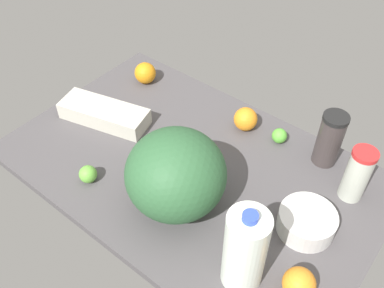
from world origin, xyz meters
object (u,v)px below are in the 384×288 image
Objects in this scene: milk_jug at (245,250)px; orange_near_front at (246,119)px; shaker_bottle at (330,139)px; orange_by_jug at (299,284)px; tumbler_cup at (357,174)px; lime_beside_bowl at (279,136)px; mixing_bowl at (307,222)px; lime_far_back at (88,174)px; watermelon at (176,174)px; orange_loose at (145,73)px; egg_carton at (104,114)px.

milk_jug is 58.46cm from orange_near_front.
shaker_bottle is 2.27× the size of orange_by_jug.
shaker_bottle reaches higher than tumbler_cup.
milk_jug is 5.24× the size of lime_beside_bowl.
mixing_bowl is 35.91cm from lime_beside_bowl.
tumbler_cup is at bearing 76.45° from mixing_bowl.
lime_far_back is (-55.97, -2.39, -10.01)cm from milk_jug.
orange_by_jug is at bearing 6.39° from lime_far_back.
shaker_bottle is 29.76cm from orange_near_front.
orange_near_front is at bearing 93.55° from watermelon.
milk_jug reaches higher than orange_loose.
orange_loose is at bearing 164.54° from mixing_bowl.
orange_loose is 53.73cm from lime_far_back.
egg_carton is 87.76cm from orange_by_jug.
lime_far_back is (-66.70, -45.89, -6.50)cm from tumbler_cup.
tumbler_cup is at bearing 34.53° from lime_far_back.
egg_carton reaches higher than lime_beside_bowl.
milk_jug is 56.90cm from lime_far_back.
mixing_bowl is 44.75cm from orange_near_front.
egg_carton is (-44.39, 12.36, -9.80)cm from watermelon.
orange_by_jug is (15.48, -46.45, -5.41)cm from shaker_bottle.
egg_carton is at bearing -156.18° from shaker_bottle.
tumbler_cup is at bearing -13.20° from lime_beside_bowl.
orange_by_jug is at bearing -67.98° from mixing_bowl.
tumbler_cup reaches higher than lime_beside_bowl.
tumbler_cup is 3.28× the size of lime_far_back.
tumbler_cup is at bearing 94.01° from orange_by_jug.
orange_near_front is at bearing 122.60° from milk_jug.
orange_near_front is at bearing 146.10° from mixing_bowl.
orange_by_jug reaches higher than egg_carton.
orange_loose is at bearing 141.60° from watermelon.
mixing_bowl is at bearing 112.02° from orange_by_jug.
watermelon is 3.46× the size of orange_near_front.
orange_near_front is (-31.15, 48.71, -8.67)cm from milk_jug.
tumbler_cup reaches higher than orange_near_front.
tumbler_cup is 30.48cm from lime_beside_bowl.
watermelon is 39.16cm from mixing_bowl.
orange_loose is 1.01× the size of orange_near_front.
lime_beside_bowl is 13.14cm from orange_near_front.
watermelon reaches higher than shaker_bottle.
orange_near_front is at bearing 64.10° from lime_far_back.
lime_beside_bowl is 54.95cm from orange_by_jug.
shaker_bottle is 75.75cm from orange_loose.
watermelon reaches higher than mixing_bowl.
watermelon is 1.06× the size of milk_jug.
orange_near_front reaches higher than lime_far_back.
egg_carton is at bearing 170.08° from orange_by_jug.
lime_far_back is (-61.95, -26.15, -0.52)cm from mixing_bowl.
milk_jug is (73.03, -20.49, 9.76)cm from egg_carton.
egg_carton is 50.51cm from orange_near_front.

